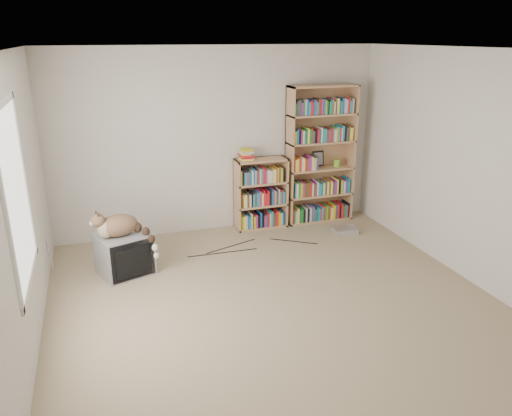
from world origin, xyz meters
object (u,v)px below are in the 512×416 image
object	(u,v)px
bookcase_tall	(320,159)
dvd_player	(345,230)
bookcase_short	(260,195)
crt_tv	(124,254)
cat	(123,228)

from	to	relation	value
bookcase_tall	dvd_player	bearing A→B (deg)	-77.35
dvd_player	bookcase_short	bearing A→B (deg)	157.10
bookcase_tall	dvd_player	distance (m)	1.10
crt_tv	dvd_player	distance (m)	3.03
crt_tv	bookcase_short	world-z (taller)	bookcase_short
bookcase_short	dvd_player	xyz separation A→B (m)	(1.04, -0.62, -0.43)
dvd_player	cat	bearing A→B (deg)	-165.03
cat	bookcase_tall	xyz separation A→B (m)	(2.85, 0.99, 0.36)
cat	bookcase_short	xyz separation A→B (m)	(1.95, 0.99, -0.11)
bookcase_tall	bookcase_short	distance (m)	1.01
crt_tv	cat	world-z (taller)	cat
bookcase_tall	crt_tv	bearing A→B (deg)	-162.07
crt_tv	dvd_player	bearing A→B (deg)	-13.50
crt_tv	cat	bearing A→B (deg)	-95.91
crt_tv	bookcase_tall	bearing A→B (deg)	-1.34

